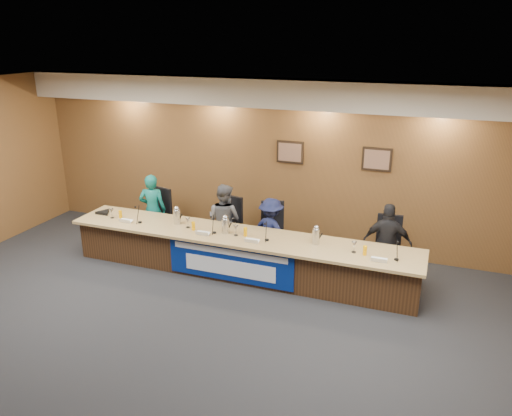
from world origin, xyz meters
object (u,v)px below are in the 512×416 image
at_px(dais_body, 239,255).
at_px(carafe_left, 177,217).
at_px(panelist_a, 153,210).
at_px(office_chair_a, 156,219).
at_px(office_chair_b, 227,229).
at_px(carafe_right, 316,236).
at_px(banner, 230,263).
at_px(speakerphone, 104,212).
at_px(panelist_d, 387,243).
at_px(panelist_c, 271,231).
at_px(office_chair_c, 273,236).
at_px(office_chair_d, 387,252).
at_px(carafe_mid, 226,226).
at_px(panelist_b, 224,220).

xyz_separation_m(dais_body, carafe_left, (-1.21, 0.04, 0.53)).
distance_m(panelist_a, office_chair_a, 0.25).
bearing_deg(office_chair_b, carafe_right, -9.86).
height_order(banner, office_chair_b, banner).
bearing_deg(carafe_left, speakerphone, -178.88).
height_order(panelist_d, carafe_left, panelist_d).
height_order(panelist_c, carafe_left, panelist_c).
distance_m(banner, panelist_d, 2.62).
distance_m(office_chair_a, carafe_right, 3.49).
bearing_deg(carafe_left, dais_body, -1.76).
distance_m(office_chair_a, office_chair_c, 2.44).
bearing_deg(office_chair_d, carafe_right, -150.50).
bearing_deg(carafe_mid, banner, -57.99).
xyz_separation_m(office_chair_c, office_chair_d, (2.03, 0.00, 0.00)).
bearing_deg(panelist_a, panelist_c, 163.10).
distance_m(dais_body, panelist_c, 0.76).
xyz_separation_m(panelist_c, carafe_mid, (-0.59, -0.67, 0.27)).
bearing_deg(carafe_left, office_chair_b, 46.07).
relative_size(office_chair_a, office_chair_c, 1.00).
relative_size(office_chair_d, carafe_left, 1.85).
xyz_separation_m(banner, carafe_right, (1.33, 0.44, 0.50)).
distance_m(dais_body, panelist_b, 0.90).
relative_size(panelist_a, panelist_c, 1.16).
bearing_deg(office_chair_c, office_chair_d, -21.63).
bearing_deg(office_chair_a, office_chair_d, 14.68).
bearing_deg(panelist_b, panelist_d, -168.09).
bearing_deg(speakerphone, office_chair_a, 46.12).
height_order(banner, panelist_c, panelist_c).
xyz_separation_m(panelist_b, office_chair_a, (-1.52, 0.10, -0.21)).
height_order(dais_body, office_chair_b, dais_body).
distance_m(dais_body, carafe_mid, 0.57).
bearing_deg(banner, panelist_c, 70.57).
relative_size(office_chair_b, carafe_left, 1.85).
bearing_deg(panelist_c, office_chair_b, 10.52).
height_order(panelist_d, office_chair_d, panelist_d).
distance_m(dais_body, office_chair_d, 2.50).
height_order(panelist_d, office_chair_b, panelist_d).
height_order(panelist_c, panelist_d, panelist_d).
bearing_deg(panelist_c, speakerphone, 27.80).
bearing_deg(office_chair_a, carafe_mid, -8.04).
distance_m(panelist_d, speakerphone, 5.18).
xyz_separation_m(panelist_d, office_chair_c, (-2.03, 0.10, -0.20)).
bearing_deg(speakerphone, carafe_left, 1.12).
height_order(panelist_c, office_chair_b, panelist_c).
bearing_deg(carafe_left, office_chair_c, 23.37).
bearing_deg(carafe_mid, dais_body, 14.94).
bearing_deg(office_chair_c, panelist_c, -111.63).
distance_m(carafe_right, speakerphone, 4.08).
height_order(office_chair_a, office_chair_c, same).
relative_size(panelist_c, office_chair_a, 2.55).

